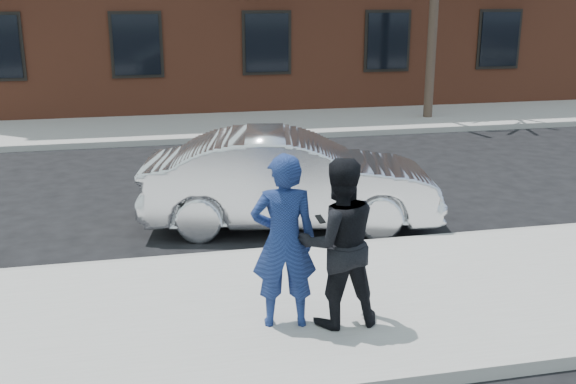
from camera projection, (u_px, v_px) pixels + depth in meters
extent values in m
plane|color=black|center=(450.00, 291.00, 8.51)|extent=(100.00, 100.00, 0.00)
cube|color=#9A9892|center=(460.00, 293.00, 8.25)|extent=(50.00, 3.50, 0.15)
cube|color=#999691|center=(404.00, 243.00, 9.94)|extent=(50.00, 0.10, 0.15)
cube|color=#9A9892|center=(275.00, 124.00, 19.02)|extent=(50.00, 3.50, 0.15)
cube|color=#999691|center=(289.00, 136.00, 17.34)|extent=(50.00, 0.10, 0.15)
cube|color=black|center=(388.00, 41.00, 20.81)|extent=(1.30, 0.06, 1.70)
cylinder|color=#3D2E24|center=(432.00, 43.00, 19.10)|extent=(0.26, 0.26, 4.20)
imported|color=silver|center=(290.00, 180.00, 10.68)|extent=(4.86, 2.42, 1.53)
imported|color=navy|center=(284.00, 241.00, 7.07)|extent=(0.75, 0.55, 1.91)
cube|color=black|center=(278.00, 202.00, 7.18)|extent=(0.09, 0.14, 0.08)
imported|color=black|center=(338.00, 243.00, 7.11)|extent=(0.91, 0.71, 1.85)
cube|color=black|center=(320.00, 219.00, 7.19)|extent=(0.09, 0.15, 0.06)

